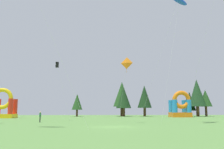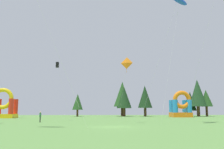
{
  "view_description": "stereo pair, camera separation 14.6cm",
  "coord_description": "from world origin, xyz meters",
  "px_view_note": "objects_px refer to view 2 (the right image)",
  "views": [
    {
      "loc": [
        -1.26,
        -27.38,
        1.89
      ],
      "look_at": [
        0.0,
        8.78,
        7.09
      ],
      "focal_mm": 39.26,
      "sensor_mm": 36.0,
      "label": 1
    },
    {
      "loc": [
        -1.12,
        -27.38,
        1.89
      ],
      "look_at": [
        0.0,
        8.78,
        7.09
      ],
      "focal_mm": 39.26,
      "sensor_mm": 36.0,
      "label": 2
    }
  ],
  "objects_px": {
    "person_midfield": "(40,116)",
    "kite_blue_parafoil": "(179,1)",
    "inflatable_orange_dome": "(4,107)",
    "kite_orange_diamond": "(126,64)",
    "kite_black_box": "(57,65)",
    "inflatable_yellow_castle": "(181,107)"
  },
  "relations": [
    {
      "from": "kite_blue_parafoil",
      "to": "inflatable_yellow_castle",
      "type": "height_order",
      "value": "kite_blue_parafoil"
    },
    {
      "from": "kite_orange_diamond",
      "to": "person_midfield",
      "type": "relative_size",
      "value": 5.69
    },
    {
      "from": "inflatable_yellow_castle",
      "to": "kite_black_box",
      "type": "bearing_deg",
      "value": -146.0
    },
    {
      "from": "person_midfield",
      "to": "inflatable_orange_dome",
      "type": "distance_m",
      "value": 23.2
    },
    {
      "from": "kite_black_box",
      "to": "person_midfield",
      "type": "relative_size",
      "value": 6.34
    },
    {
      "from": "kite_orange_diamond",
      "to": "kite_blue_parafoil",
      "type": "bearing_deg",
      "value": -13.8
    },
    {
      "from": "kite_blue_parafoil",
      "to": "inflatable_yellow_castle",
      "type": "relative_size",
      "value": 2.76
    },
    {
      "from": "person_midfield",
      "to": "inflatable_orange_dome",
      "type": "relative_size",
      "value": 0.24
    },
    {
      "from": "kite_black_box",
      "to": "inflatable_yellow_castle",
      "type": "xyz_separation_m",
      "value": [
        27.74,
        18.72,
        -7.34
      ]
    },
    {
      "from": "kite_orange_diamond",
      "to": "kite_black_box",
      "type": "relative_size",
      "value": 0.9
    },
    {
      "from": "person_midfield",
      "to": "kite_blue_parafoil",
      "type": "bearing_deg",
      "value": 49.45
    },
    {
      "from": "inflatable_yellow_castle",
      "to": "inflatable_orange_dome",
      "type": "relative_size",
      "value": 0.99
    },
    {
      "from": "kite_blue_parafoil",
      "to": "inflatable_orange_dome",
      "type": "distance_m",
      "value": 43.45
    },
    {
      "from": "kite_orange_diamond",
      "to": "person_midfield",
      "type": "distance_m",
      "value": 15.05
    },
    {
      "from": "kite_black_box",
      "to": "inflatable_orange_dome",
      "type": "bearing_deg",
      "value": 137.09
    },
    {
      "from": "kite_black_box",
      "to": "inflatable_orange_dome",
      "type": "xyz_separation_m",
      "value": [
        -14.33,
        13.32,
        -7.22
      ]
    },
    {
      "from": "person_midfield",
      "to": "inflatable_yellow_castle",
      "type": "height_order",
      "value": "inflatable_yellow_castle"
    },
    {
      "from": "inflatable_yellow_castle",
      "to": "inflatable_orange_dome",
      "type": "distance_m",
      "value": 42.41
    },
    {
      "from": "kite_black_box",
      "to": "kite_blue_parafoil",
      "type": "distance_m",
      "value": 22.95
    },
    {
      "from": "inflatable_yellow_castle",
      "to": "person_midfield",
      "type": "bearing_deg",
      "value": -139.79
    },
    {
      "from": "kite_orange_diamond",
      "to": "person_midfield",
      "type": "xyz_separation_m",
      "value": [
        -12.78,
        2.35,
        -7.59
      ]
    },
    {
      "from": "kite_orange_diamond",
      "to": "person_midfield",
      "type": "bearing_deg",
      "value": 169.56
    }
  ]
}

